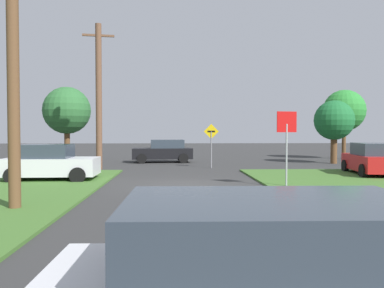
{
  "coord_description": "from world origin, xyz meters",
  "views": [
    {
      "loc": [
        -0.36,
        -15.72,
        2.16
      ],
      "look_at": [
        0.52,
        4.48,
        1.55
      ],
      "focal_mm": 36.79,
      "sensor_mm": 36.0,
      "label": 1
    }
  ],
  "objects_px": {
    "pine_tree_center": "(334,121)",
    "oak_tree_right": "(344,111)",
    "direction_sign": "(211,141)",
    "car_on_crossroad": "(373,159)",
    "stop_sign": "(287,134)",
    "utility_pole_mid": "(99,95)",
    "parked_car_near_building": "(50,163)",
    "oak_tree_left": "(67,111)",
    "utility_pole_near": "(13,67)",
    "car_approaching_junction": "(163,151)"
  },
  "relations": [
    {
      "from": "car_on_crossroad",
      "to": "oak_tree_left",
      "type": "distance_m",
      "value": 20.36
    },
    {
      "from": "car_approaching_junction",
      "to": "utility_pole_mid",
      "type": "bearing_deg",
      "value": 51.17
    },
    {
      "from": "pine_tree_center",
      "to": "utility_pole_mid",
      "type": "bearing_deg",
      "value": -166.83
    },
    {
      "from": "direction_sign",
      "to": "pine_tree_center",
      "type": "height_order",
      "value": "pine_tree_center"
    },
    {
      "from": "car_on_crossroad",
      "to": "oak_tree_left",
      "type": "xyz_separation_m",
      "value": [
        -17.62,
        9.77,
        2.9
      ]
    },
    {
      "from": "stop_sign",
      "to": "oak_tree_right",
      "type": "xyz_separation_m",
      "value": [
        9.22,
        15.91,
        1.77
      ]
    },
    {
      "from": "stop_sign",
      "to": "car_approaching_junction",
      "type": "height_order",
      "value": "stop_sign"
    },
    {
      "from": "oak_tree_left",
      "to": "oak_tree_right",
      "type": "xyz_separation_m",
      "value": [
        21.35,
        2.16,
        0.17
      ]
    },
    {
      "from": "car_approaching_junction",
      "to": "oak_tree_left",
      "type": "bearing_deg",
      "value": -10.12
    },
    {
      "from": "parked_car_near_building",
      "to": "car_on_crossroad",
      "type": "xyz_separation_m",
      "value": [
        15.33,
        1.44,
        -0.0
      ]
    },
    {
      "from": "car_on_crossroad",
      "to": "utility_pole_near",
      "type": "xyz_separation_m",
      "value": [
        -14.23,
        -8.06,
        3.12
      ]
    },
    {
      "from": "pine_tree_center",
      "to": "direction_sign",
      "type": "bearing_deg",
      "value": -161.24
    },
    {
      "from": "parked_car_near_building",
      "to": "oak_tree_right",
      "type": "bearing_deg",
      "value": 34.3
    },
    {
      "from": "oak_tree_left",
      "to": "oak_tree_right",
      "type": "height_order",
      "value": "oak_tree_right"
    },
    {
      "from": "utility_pole_near",
      "to": "direction_sign",
      "type": "xyz_separation_m",
      "value": [
        6.59,
        12.54,
        -2.28
      ]
    },
    {
      "from": "stop_sign",
      "to": "utility_pole_mid",
      "type": "relative_size",
      "value": 0.35
    },
    {
      "from": "stop_sign",
      "to": "utility_pole_near",
      "type": "height_order",
      "value": "utility_pole_near"
    },
    {
      "from": "utility_pole_mid",
      "to": "direction_sign",
      "type": "height_order",
      "value": "utility_pole_mid"
    },
    {
      "from": "stop_sign",
      "to": "utility_pole_mid",
      "type": "height_order",
      "value": "utility_pole_mid"
    },
    {
      "from": "stop_sign",
      "to": "oak_tree_left",
      "type": "relative_size",
      "value": 0.55
    },
    {
      "from": "utility_pole_near",
      "to": "car_approaching_junction",
      "type": "bearing_deg",
      "value": 78.17
    },
    {
      "from": "car_approaching_junction",
      "to": "direction_sign",
      "type": "bearing_deg",
      "value": 118.65
    },
    {
      "from": "parked_car_near_building",
      "to": "utility_pole_near",
      "type": "xyz_separation_m",
      "value": [
        1.1,
        -6.62,
        3.12
      ]
    },
    {
      "from": "oak_tree_right",
      "to": "car_approaching_junction",
      "type": "bearing_deg",
      "value": -168.8
    },
    {
      "from": "car_approaching_junction",
      "to": "car_on_crossroad",
      "type": "relative_size",
      "value": 1.02
    },
    {
      "from": "utility_pole_near",
      "to": "pine_tree_center",
      "type": "relative_size",
      "value": 1.77
    },
    {
      "from": "car_on_crossroad",
      "to": "utility_pole_near",
      "type": "relative_size",
      "value": 0.56
    },
    {
      "from": "utility_pole_near",
      "to": "direction_sign",
      "type": "relative_size",
      "value": 2.89
    },
    {
      "from": "car_approaching_junction",
      "to": "pine_tree_center",
      "type": "relative_size",
      "value": 1.01
    },
    {
      "from": "stop_sign",
      "to": "oak_tree_left",
      "type": "height_order",
      "value": "oak_tree_left"
    },
    {
      "from": "stop_sign",
      "to": "oak_tree_left",
      "type": "xyz_separation_m",
      "value": [
        -12.12,
        13.76,
        1.6
      ]
    },
    {
      "from": "utility_pole_near",
      "to": "oak_tree_right",
      "type": "distance_m",
      "value": 26.86
    },
    {
      "from": "stop_sign",
      "to": "pine_tree_center",
      "type": "xyz_separation_m",
      "value": [
        6.57,
        11.43,
        0.84
      ]
    },
    {
      "from": "utility_pole_near",
      "to": "parked_car_near_building",
      "type": "bearing_deg",
      "value": 99.47
    },
    {
      "from": "car_on_crossroad",
      "to": "pine_tree_center",
      "type": "xyz_separation_m",
      "value": [
        1.07,
        7.44,
        2.14
      ]
    },
    {
      "from": "direction_sign",
      "to": "oak_tree_right",
      "type": "bearing_deg",
      "value": 33.2
    },
    {
      "from": "car_on_crossroad",
      "to": "pine_tree_center",
      "type": "relative_size",
      "value": 0.99
    },
    {
      "from": "pine_tree_center",
      "to": "oak_tree_right",
      "type": "bearing_deg",
      "value": 59.34
    },
    {
      "from": "direction_sign",
      "to": "pine_tree_center",
      "type": "xyz_separation_m",
      "value": [
        8.71,
        2.96,
        1.29
      ]
    },
    {
      "from": "utility_pole_mid",
      "to": "oak_tree_left",
      "type": "xyz_separation_m",
      "value": [
        -3.42,
        5.9,
        -0.57
      ]
    },
    {
      "from": "car_on_crossroad",
      "to": "oak_tree_left",
      "type": "relative_size",
      "value": 0.79
    },
    {
      "from": "parked_car_near_building",
      "to": "utility_pole_near",
      "type": "height_order",
      "value": "utility_pole_near"
    },
    {
      "from": "car_on_crossroad",
      "to": "direction_sign",
      "type": "xyz_separation_m",
      "value": [
        -7.64,
        4.48,
        0.84
      ]
    },
    {
      "from": "direction_sign",
      "to": "oak_tree_right",
      "type": "distance_m",
      "value": 13.77
    },
    {
      "from": "car_on_crossroad",
      "to": "oak_tree_right",
      "type": "height_order",
      "value": "oak_tree_right"
    },
    {
      "from": "car_approaching_junction",
      "to": "utility_pole_mid",
      "type": "relative_size",
      "value": 0.52
    },
    {
      "from": "oak_tree_right",
      "to": "direction_sign",
      "type": "bearing_deg",
      "value": -146.8
    },
    {
      "from": "parked_car_near_building",
      "to": "direction_sign",
      "type": "xyz_separation_m",
      "value": [
        7.69,
        5.92,
        0.84
      ]
    },
    {
      "from": "utility_pole_near",
      "to": "direction_sign",
      "type": "height_order",
      "value": "utility_pole_near"
    },
    {
      "from": "utility_pole_near",
      "to": "utility_pole_mid",
      "type": "height_order",
      "value": "utility_pole_mid"
    }
  ]
}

